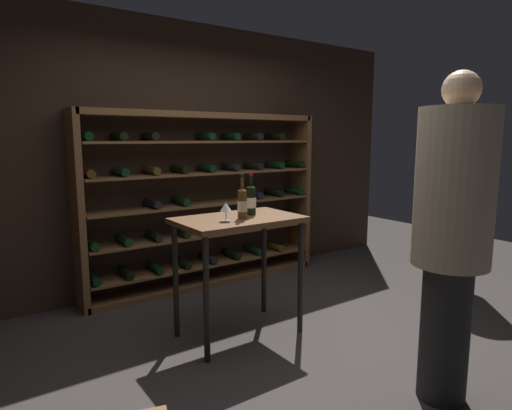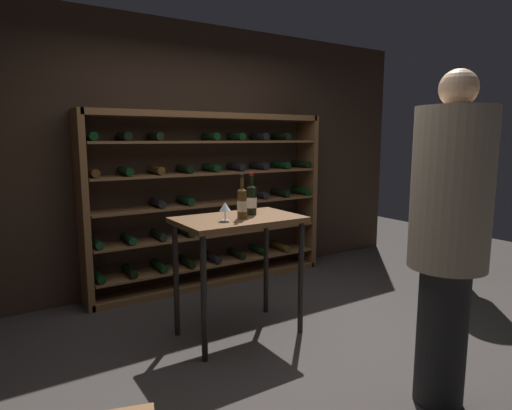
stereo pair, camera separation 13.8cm
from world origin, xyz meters
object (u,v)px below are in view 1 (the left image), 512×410
wine_rack (206,201)px  wine_bottle_gold_foil (251,199)px  person_bystander_dark_jacket (452,225)px  tasting_table (239,234)px  wine_glass_stemmed_right (226,208)px  wine_bottle_black_capsule (242,203)px  person_guest_plum_blouse (450,177)px

wine_rack → wine_bottle_gold_foil: wine_rack is taller
person_bystander_dark_jacket → wine_rack: bearing=-57.9°
tasting_table → wine_bottle_gold_foil: 0.30m
wine_rack → wine_bottle_gold_foil: size_ratio=7.91×
person_bystander_dark_jacket → wine_bottle_gold_foil: size_ratio=5.74×
tasting_table → wine_glass_stemmed_right: bearing=-154.7°
person_bystander_dark_jacket → wine_bottle_black_capsule: bearing=-39.5°
person_guest_plum_blouse → wine_glass_stemmed_right: size_ratio=14.84×
person_guest_plum_blouse → person_bystander_dark_jacket: size_ratio=1.07×
person_guest_plum_blouse → wine_bottle_gold_foil: size_ratio=6.15×
wine_bottle_black_capsule → wine_bottle_gold_foil: 0.19m
person_guest_plum_blouse → wine_bottle_black_capsule: bearing=-85.2°
wine_bottle_black_capsule → wine_glass_stemmed_right: bearing=-175.4°
person_bystander_dark_jacket → wine_bottle_black_capsule: (-0.54, 1.37, 0.01)m
wine_bottle_gold_foil → person_bystander_dark_jacket: bearing=-75.5°
tasting_table → wine_glass_stemmed_right: (-0.16, -0.07, 0.23)m
person_guest_plum_blouse → wine_bottle_black_capsule: person_guest_plum_blouse is taller
person_guest_plum_blouse → tasting_table: bearing=-86.6°
wine_rack → tasting_table: (-0.39, -1.23, -0.08)m
wine_bottle_black_capsule → wine_bottle_gold_foil: bearing=34.8°
person_bystander_dark_jacket → wine_bottle_black_capsule: person_bystander_dark_jacket is taller
wine_bottle_gold_foil → tasting_table: bearing=-163.5°
wine_rack → tasting_table: 1.29m
wine_rack → wine_bottle_gold_foil: bearing=-101.7°
person_bystander_dark_jacket → wine_bottle_gold_foil: (-0.38, 1.48, 0.01)m
tasting_table → wine_bottle_gold_foil: size_ratio=2.85×
wine_glass_stemmed_right → wine_rack: bearing=67.1°
tasting_table → person_guest_plum_blouse: (2.63, -0.16, 0.33)m
wine_rack → wine_bottle_black_capsule: wine_rack is taller
person_guest_plum_blouse → wine_bottle_black_capsule: 2.63m
wine_rack → person_guest_plum_blouse: person_guest_plum_blouse is taller
wine_rack → person_bystander_dark_jacket: person_bystander_dark_jacket is taller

